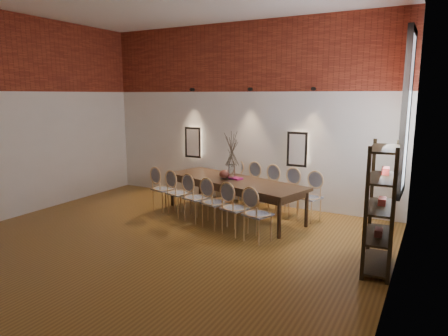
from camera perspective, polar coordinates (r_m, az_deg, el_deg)
The scene contains 31 objects.
floor at distance 6.53m, azimuth -11.07°, elevation -11.75°, with size 7.00×7.00×0.02m, color brown.
wall_back at distance 9.08m, azimuth 2.91°, elevation 7.68°, with size 7.00×0.10×4.00m, color silver.
wall_right at distance 4.67m, azimuth 24.01°, elevation 4.16°, with size 0.10×7.00×4.00m, color silver.
brick_band_back at distance 9.04m, azimuth 2.79°, elevation 15.60°, with size 7.00×0.02×1.50m, color maroon.
brick_band_right at distance 4.73m, azimuth 24.31°, elevation 19.46°, with size 0.02×7.00×1.50m, color maroon.
niche_left at distance 9.68m, azimuth -4.36°, elevation 3.68°, with size 0.36×0.06×0.66m, color #FFEAC6.
niche_right at distance 8.57m, azimuth 10.46°, elevation 2.65°, with size 0.36×0.06×0.66m, color #FFEAC6.
spot_fixture_left at distance 9.59m, azimuth -4.56°, elevation 11.10°, with size 0.08×0.08×0.10m, color black.
spot_fixture_mid at distance 8.87m, azimuth 3.77°, elevation 11.16°, with size 0.08×0.08×0.10m, color black.
spot_fixture_right at distance 8.38m, azimuth 12.66°, elevation 10.97°, with size 0.08×0.08×0.10m, color black.
window_glass at distance 6.66m, azimuth 24.75°, elevation 7.02°, with size 0.02×0.78×2.38m, color silver.
window_frame at distance 6.66m, azimuth 24.57°, elevation 7.04°, with size 0.08×0.90×2.50m, color black.
window_mullion at distance 6.66m, azimuth 24.57°, elevation 7.04°, with size 0.06×0.06×2.40m, color black.
dining_table at distance 8.14m, azimuth 1.34°, elevation -4.22°, with size 3.11×1.00×0.75m, color #382314.
chair_near_a at distance 8.56m, azimuth -8.61°, elevation -2.96°, with size 0.44×0.44×0.94m, color tan, non-canonical shape.
chair_near_b at distance 8.16m, azimuth -6.42°, elevation -3.57°, with size 0.44×0.44×0.94m, color tan, non-canonical shape.
chair_near_c at distance 7.77m, azimuth -4.00°, elevation -4.24°, with size 0.44×0.44×0.94m, color tan, non-canonical shape.
chair_near_d at distance 7.41m, azimuth -1.34°, elevation -4.96°, with size 0.44×0.44×0.94m, color tan, non-canonical shape.
chair_near_e at distance 7.06m, azimuth 1.60°, elevation -5.74°, with size 0.44×0.44×0.94m, color tan, non-canonical shape.
chair_near_f at distance 6.73m, azimuth 4.85°, elevation -6.59°, with size 0.44×0.44×0.94m, color tan, non-canonical shape.
chair_far_a at distance 9.54m, azimuth -1.11°, elevation -1.44°, with size 0.44×0.44×0.94m, color tan, non-canonical shape.
chair_far_b at distance 9.19m, azimuth 1.14°, elevation -1.91°, with size 0.44×0.44×0.94m, color tan, non-canonical shape.
chair_far_c at distance 8.85m, azimuth 3.58°, elevation -2.41°, with size 0.44×0.44×0.94m, color tan, non-canonical shape.
chair_far_d at distance 8.53m, azimuth 6.21°, elevation -2.95°, with size 0.44×0.44×0.94m, color tan, non-canonical shape.
chair_far_e at distance 8.23m, azimuth 9.04°, elevation -3.52°, with size 0.44×0.44×0.94m, color tan, non-canonical shape.
chair_far_f at distance 7.95m, azimuth 12.08°, elevation -4.12°, with size 0.44×0.44×0.94m, color tan, non-canonical shape.
vase at distance 8.06m, azimuth 1.08°, elevation -0.55°, with size 0.14×0.14×0.30m, color silver.
dried_branches at distance 7.99m, azimuth 1.09°, elevation 2.62°, with size 0.50×0.50×0.70m, color #493E2F, non-canonical shape.
bowl at distance 8.13m, azimuth 0.14°, elevation -0.88°, with size 0.24×0.24×0.18m, color #5E2920.
book at distance 8.09m, azimuth 1.67°, elevation -1.48°, with size 0.26×0.18×0.03m, color #85124C.
shelving_rack at distance 5.97m, azimuth 21.50°, elevation -5.23°, with size 0.38×1.00×1.80m, color black, non-canonical shape.
Camera 1 is at (3.90, -4.64, 2.44)m, focal length 32.00 mm.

